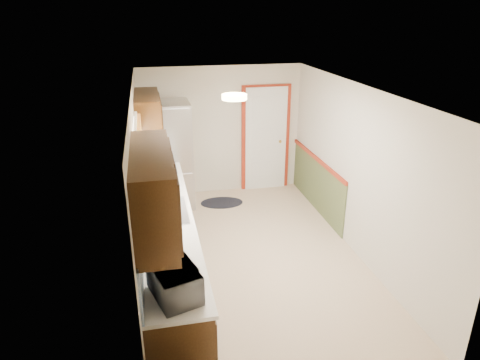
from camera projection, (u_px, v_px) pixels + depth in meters
name	position (u px, v px, depth m)	size (l,w,h in m)	color
room_shell	(254.00, 179.00, 5.74)	(3.20, 5.20, 2.52)	#CBB18F
kitchen_run	(164.00, 224.00, 5.38)	(0.63, 4.00, 2.20)	#351E0C
back_wall_trim	(276.00, 148.00, 8.05)	(1.12, 2.30, 2.08)	maroon
ceiling_fixture	(234.00, 97.00, 5.07)	(0.30, 0.30, 0.06)	#FFD88C
microwave	(175.00, 279.00, 3.76)	(0.54, 0.30, 0.36)	white
refrigerator	(169.00, 155.00, 7.49)	(0.79, 0.79, 1.88)	#B7B7BC
rug	(222.00, 203.00, 7.88)	(0.77, 0.50, 0.01)	black
cooktop	(161.00, 168.00, 6.87)	(0.49, 0.59, 0.02)	black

